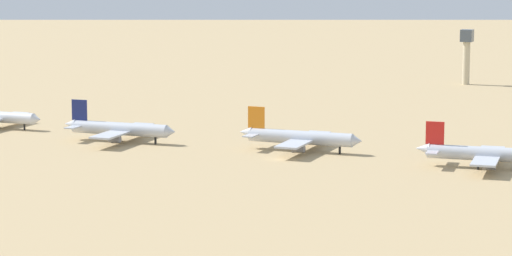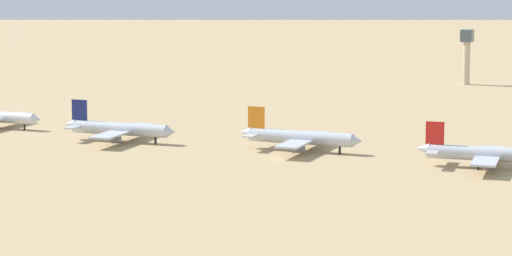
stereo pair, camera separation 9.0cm
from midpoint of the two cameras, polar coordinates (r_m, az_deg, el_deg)
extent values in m
plane|color=tan|center=(320.68, 1.03, -1.59)|extent=(4000.00, 4000.00, 0.00)
cone|color=silver|center=(378.41, -10.95, 0.44)|extent=(2.91, 3.63, 3.54)
cylinder|color=slate|center=(392.19, -12.17, 0.41)|extent=(3.42, 2.16, 2.05)
cylinder|color=black|center=(381.43, -11.55, 0.04)|extent=(0.65, 0.65, 2.05)
cylinder|color=silver|center=(352.21, -6.86, -0.04)|extent=(31.90, 5.79, 3.96)
cone|color=silver|center=(344.86, -4.30, -0.19)|extent=(3.19, 3.93, 3.77)
cone|color=silver|center=(360.15, -9.32, 0.20)|extent=(4.15, 3.59, 3.37)
cube|color=navy|center=(357.88, -8.86, 0.90)|extent=(5.17, 0.79, 6.44)
cube|color=silver|center=(362.00, -8.54, 0.23)|extent=(3.55, 6.91, 0.36)
cube|color=silver|center=(355.12, -9.15, 0.05)|extent=(3.55, 6.91, 0.36)
cube|color=silver|center=(351.86, -6.72, -0.14)|extent=(8.56, 32.06, 0.56)
cylinder|color=slate|center=(358.22, -6.04, -0.20)|extent=(3.69, 2.38, 2.18)
cylinder|color=slate|center=(345.08, -7.12, -0.56)|extent=(3.69, 2.38, 2.18)
cylinder|color=black|center=(347.48, -5.08, -0.64)|extent=(0.69, 0.69, 2.18)
cylinder|color=black|center=(355.44, -6.90, -0.46)|extent=(0.69, 0.69, 2.18)
cylinder|color=black|center=(351.26, -7.24, -0.57)|extent=(0.69, 0.69, 2.18)
cylinder|color=silver|center=(333.32, 2.24, -0.47)|extent=(31.95, 4.95, 3.98)
cone|color=silver|center=(328.12, 5.09, -0.65)|extent=(3.10, 3.87, 3.78)
cone|color=silver|center=(339.24, -0.52, -0.20)|extent=(4.08, 3.50, 3.38)
cube|color=orange|center=(337.31, 0.01, 0.54)|extent=(5.19, 0.66, 6.47)
cube|color=silver|center=(341.70, 0.25, -0.17)|extent=(3.39, 6.86, 0.36)
cube|color=silver|center=(334.38, -0.24, -0.37)|extent=(3.39, 6.86, 0.36)
cube|color=silver|center=(333.10, 2.40, -0.59)|extent=(7.74, 32.03, 0.56)
cylinder|color=slate|center=(339.98, 2.97, -0.64)|extent=(3.65, 2.30, 2.19)
cylinder|color=slate|center=(326.06, 2.13, -1.04)|extent=(3.65, 2.30, 2.19)
cylinder|color=black|center=(330.11, 4.22, -1.13)|extent=(0.70, 0.70, 2.19)
cylinder|color=black|center=(336.54, 2.13, -0.92)|extent=(0.70, 0.70, 2.19)
cylinder|color=black|center=(332.10, 1.86, -1.05)|extent=(0.70, 0.70, 2.19)
cylinder|color=silver|center=(312.83, 11.40, -1.27)|extent=(31.14, 7.29, 3.86)
cone|color=silver|center=(314.68, 8.36, -1.03)|extent=(4.21, 3.69, 3.28)
cube|color=red|center=(313.50, 8.97, -0.25)|extent=(5.04, 1.04, 6.28)
cube|color=silver|center=(318.04, 9.04, -0.98)|extent=(3.81, 6.87, 0.35)
cube|color=silver|center=(310.49, 8.85, -1.21)|extent=(3.81, 6.87, 0.35)
cube|color=silver|center=(312.85, 11.57, -1.39)|extent=(9.98, 31.44, 0.54)
cylinder|color=slate|center=(320.11, 11.86, -1.41)|extent=(3.69, 2.50, 2.12)
cylinder|color=slate|center=(305.90, 11.62, -1.87)|extent=(3.69, 2.50, 2.12)
cylinder|color=black|center=(315.76, 11.16, -1.73)|extent=(0.68, 0.68, 2.12)
cylinder|color=black|center=(311.22, 11.08, -1.88)|extent=(0.68, 0.68, 2.12)
cylinder|color=#C6B793|center=(512.95, 10.50, 3.22)|extent=(3.20, 3.20, 19.03)
cube|color=#4C5660|center=(511.95, 10.54, 4.58)|extent=(5.20, 5.20, 5.37)
camera|label=1|loc=(0.04, -90.01, 0.00)|focal=79.68mm
camera|label=2|loc=(0.04, 89.99, 0.00)|focal=79.68mm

